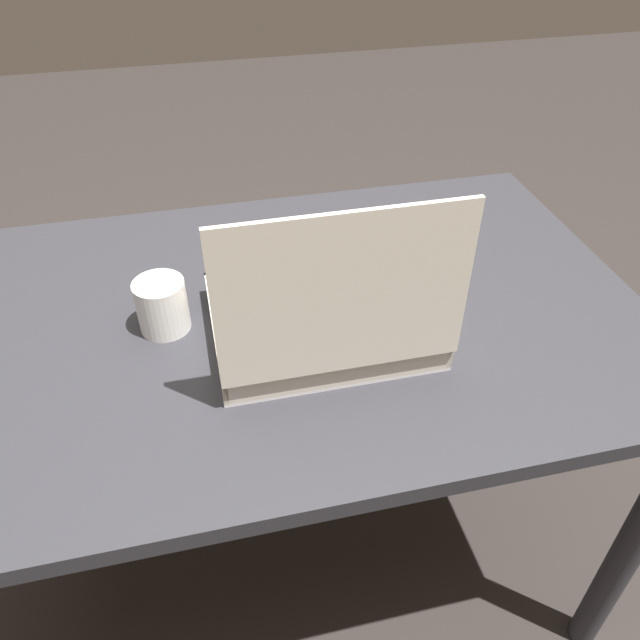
# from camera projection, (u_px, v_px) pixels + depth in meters

# --- Properties ---
(ground_plane) EXTENTS (8.00, 8.00, 0.00)m
(ground_plane) POSITION_uv_depth(u_px,v_px,m) (290.00, 546.00, 1.57)
(ground_plane) COLOR #2D2826
(dining_table) EXTENTS (1.29, 0.81, 0.76)m
(dining_table) POSITION_uv_depth(u_px,v_px,m) (279.00, 353.00, 1.15)
(dining_table) COLOR #2D2D33
(dining_table) RESTS_ON ground_plane
(donut_box) EXTENTS (0.35, 0.29, 0.31)m
(donut_box) POSITION_uv_depth(u_px,v_px,m) (325.00, 317.00, 0.99)
(donut_box) COLOR white
(donut_box) RESTS_ON dining_table
(coffee_mug) EXTENTS (0.08, 0.08, 0.09)m
(coffee_mug) POSITION_uv_depth(u_px,v_px,m) (162.00, 303.00, 1.03)
(coffee_mug) COLOR white
(coffee_mug) RESTS_ON dining_table
(paper_napkin) EXTENTS (0.16, 0.11, 0.01)m
(paper_napkin) POSITION_uv_depth(u_px,v_px,m) (270.00, 253.00, 1.23)
(paper_napkin) COLOR beige
(paper_napkin) RESTS_ON dining_table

